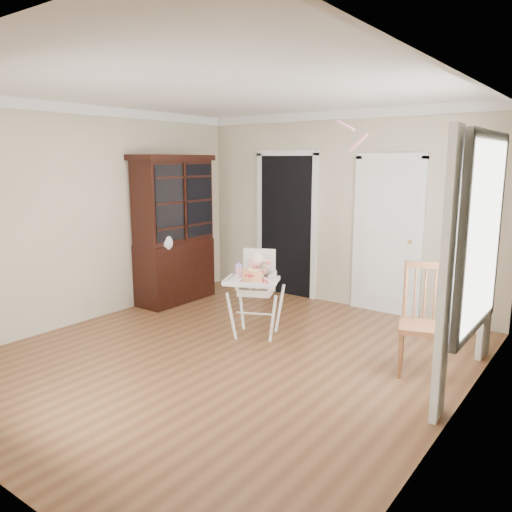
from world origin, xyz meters
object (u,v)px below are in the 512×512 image
Objects in this scene: sippy_cup at (239,271)px; china_cabinet at (174,229)px; high_chair at (256,283)px; dining_chair at (423,323)px; cake at (252,276)px.

sippy_cup is 0.09× the size of china_cabinet.
high_chair is 0.26m from sippy_cup.
sippy_cup is 2.07m from dining_chair.
dining_chair is at bearing -5.87° from china_cabinet.
sippy_cup is (-0.25, 0.08, 0.01)m from cake.
high_chair is 0.49× the size of china_cabinet.
high_chair is at bearing 52.59° from sippy_cup.
dining_chair is (1.91, 0.12, -0.14)m from high_chair.
high_chair is 3.57× the size of cake.
china_cabinet is 3.80m from dining_chair.
high_chair is at bearing -15.27° from china_cabinet.
sippy_cup reaches higher than cake.
high_chair is 0.31m from cake.
cake is (0.13, -0.24, 0.15)m from high_chair.
china_cabinet reaches higher than high_chair.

